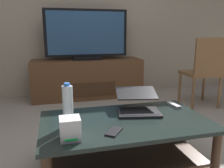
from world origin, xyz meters
The scene contains 10 objects.
back_wall centered at (0.00, 2.36, 1.40)m, with size 6.40×0.12×2.80m, color #B2A38C.
coffee_table centered at (-0.05, 0.01, 0.28)m, with size 1.19×0.69×0.40m.
media_cabinet centered at (-0.02, 2.04, 0.30)m, with size 1.67×0.51×0.59m.
television centered at (-0.02, 2.01, 0.95)m, with size 1.24×0.20×0.74m.
dining_chair centered at (1.41, 1.15, 0.52)m, with size 0.47×0.47×0.94m.
laptop centered at (0.10, 0.16, 0.45)m, with size 0.38×0.41×0.16m.
router_box centered at (-0.45, -0.20, 0.46)m, with size 0.12×0.12×0.13m.
water_bottle_near centered at (-0.45, -0.01, 0.54)m, with size 0.07×0.07×0.30m.
cell_phone centered at (-0.18, -0.17, 0.40)m, with size 0.07×0.14×0.01m, color black.
tv_remote centered at (0.44, 0.20, 0.41)m, with size 0.04×0.16×0.02m, color #99999E.
Camera 1 is at (-0.53, -1.46, 1.01)m, focal length 36.74 mm.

